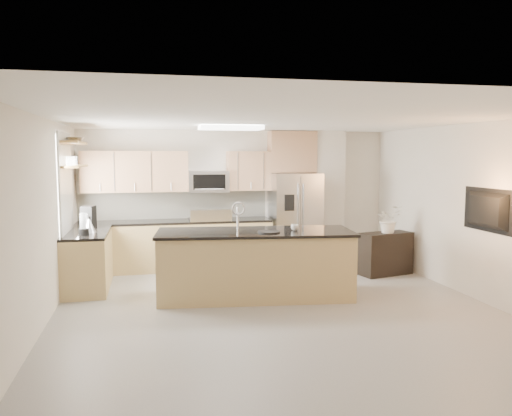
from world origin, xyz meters
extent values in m
plane|color=#999592|center=(0.00, 0.00, 0.00)|extent=(6.50, 6.50, 0.00)
cube|color=white|center=(0.00, 0.00, 2.60)|extent=(6.00, 6.50, 0.02)
cube|color=silver|center=(0.00, 3.25, 1.30)|extent=(6.00, 0.02, 2.60)
cube|color=silver|center=(0.00, -3.25, 1.30)|extent=(6.00, 0.02, 2.60)
cube|color=silver|center=(-3.00, 0.00, 1.30)|extent=(0.02, 6.50, 2.60)
cube|color=silver|center=(3.00, 0.00, 1.30)|extent=(0.02, 6.50, 2.60)
cube|color=tan|center=(-1.23, 2.92, 0.44)|extent=(3.55, 0.65, 0.88)
cube|color=black|center=(-1.23, 2.92, 0.90)|extent=(3.55, 0.66, 0.04)
cube|color=beige|center=(-1.23, 3.24, 1.18)|extent=(3.55, 0.02, 0.52)
cube|color=tan|center=(-2.67, 1.85, 0.44)|extent=(0.65, 1.50, 0.88)
cube|color=black|center=(-2.67, 1.85, 0.90)|extent=(0.66, 1.50, 0.04)
cube|color=black|center=(-0.60, 2.92, 0.45)|extent=(0.76, 0.64, 0.90)
cube|color=black|center=(-0.60, 2.92, 0.92)|extent=(0.76, 0.62, 0.03)
cube|color=silver|center=(-0.60, 2.62, 1.03)|extent=(0.76, 0.04, 0.22)
cube|color=tan|center=(-1.94, 3.08, 1.83)|extent=(1.92, 0.33, 0.75)
cube|color=tan|center=(0.19, 3.08, 1.83)|extent=(0.82, 0.33, 0.75)
cube|color=silver|center=(-0.60, 3.05, 1.63)|extent=(0.76, 0.40, 0.40)
cube|color=black|center=(-0.60, 2.85, 1.63)|extent=(0.60, 0.02, 0.28)
cube|color=silver|center=(1.06, 2.88, 0.89)|extent=(0.92, 0.75, 1.78)
cube|color=gray|center=(1.06, 2.50, 0.89)|extent=(0.02, 0.01, 1.69)
cube|color=black|center=(0.84, 2.48, 1.25)|extent=(0.18, 0.03, 0.30)
cube|color=silver|center=(1.82, 3.10, 1.30)|extent=(0.60, 0.30, 2.60)
cube|color=white|center=(-2.98, 1.85, 1.65)|extent=(0.03, 1.05, 1.55)
cube|color=silver|center=(-2.97, 1.85, 1.65)|extent=(0.03, 1.15, 1.65)
cube|color=olive|center=(-2.85, 1.95, 1.95)|extent=(0.30, 1.20, 0.04)
cube|color=olive|center=(-2.85, 1.95, 2.32)|extent=(0.30, 1.20, 0.04)
cube|color=white|center=(-0.40, 1.60, 2.56)|extent=(1.00, 0.50, 0.06)
cube|color=tan|center=(-0.17, 0.82, 0.48)|extent=(2.94, 1.31, 0.96)
cube|color=black|center=(-0.17, 0.82, 0.98)|extent=(3.00, 1.38, 0.04)
cube|color=black|center=(-0.39, 0.82, 0.97)|extent=(0.60, 0.44, 0.01)
cylinder|color=silver|center=(-0.39, 1.06, 1.17)|extent=(0.03, 0.03, 0.34)
torus|color=silver|center=(-0.39, 0.99, 1.32)|extent=(0.21, 0.03, 0.21)
cube|color=black|center=(2.41, 1.72, 0.38)|extent=(1.01, 0.60, 0.76)
imported|color=silver|center=(0.42, 0.73, 1.05)|extent=(0.14, 0.14, 0.09)
cylinder|color=black|center=(0.00, 0.63, 1.01)|extent=(0.35, 0.35, 0.02)
cylinder|color=black|center=(-2.67, 1.48, 0.97)|extent=(0.15, 0.15, 0.10)
cylinder|color=silver|center=(-2.67, 1.48, 1.14)|extent=(0.11, 0.11, 0.24)
cone|color=silver|center=(-2.62, 1.73, 1.03)|extent=(0.21, 0.21, 0.23)
cylinder|color=black|center=(-2.62, 1.73, 1.16)|extent=(0.04, 0.04, 0.04)
cube|color=black|center=(-2.69, 2.30, 1.10)|extent=(0.24, 0.28, 0.36)
cylinder|color=silver|center=(-2.69, 2.23, 1.02)|extent=(0.12, 0.12, 0.13)
imported|color=silver|center=(-2.85, 2.12, 2.39)|extent=(0.46, 0.46, 0.09)
imported|color=white|center=(2.42, 1.68, 1.12)|extent=(0.80, 0.74, 0.74)
imported|color=black|center=(2.91, -0.20, 1.35)|extent=(0.14, 1.08, 0.62)
camera|label=1|loc=(-1.70, -6.36, 2.12)|focal=35.00mm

